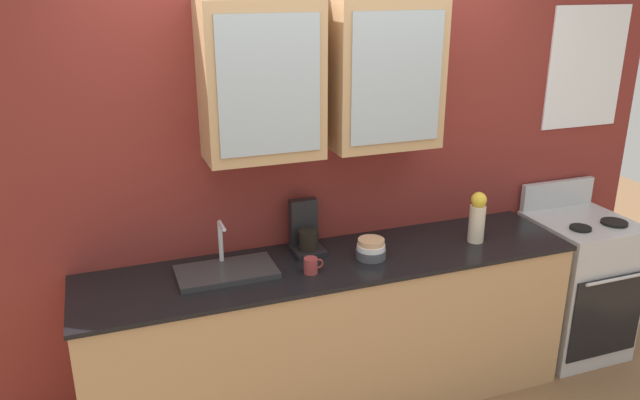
{
  "coord_description": "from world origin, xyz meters",
  "views": [
    {
      "loc": [
        -1.13,
        -2.85,
        2.35
      ],
      "look_at": [
        -0.08,
        0.0,
        1.27
      ],
      "focal_mm": 35.09,
      "sensor_mm": 36.0,
      "label": 1
    }
  ],
  "objects_px": {
    "stove_range": "(575,284)",
    "cup_near_sink": "(311,265)",
    "bowl_stack": "(371,249)",
    "vase": "(477,217)",
    "coffee_maker": "(306,233)",
    "sink_faucet": "(226,271)"
  },
  "relations": [
    {
      "from": "stove_range",
      "to": "cup_near_sink",
      "type": "height_order",
      "value": "stove_range"
    },
    {
      "from": "cup_near_sink",
      "to": "stove_range",
      "type": "bearing_deg",
      "value": 3.07
    },
    {
      "from": "bowl_stack",
      "to": "cup_near_sink",
      "type": "height_order",
      "value": "bowl_stack"
    },
    {
      "from": "vase",
      "to": "cup_near_sink",
      "type": "distance_m",
      "value": 1.04
    },
    {
      "from": "vase",
      "to": "coffee_maker",
      "type": "xyz_separation_m",
      "value": [
        -0.96,
        0.22,
        -0.04
      ]
    },
    {
      "from": "stove_range",
      "to": "vase",
      "type": "bearing_deg",
      "value": -177.17
    },
    {
      "from": "stove_range",
      "to": "bowl_stack",
      "type": "distance_m",
      "value": 1.58
    },
    {
      "from": "stove_range",
      "to": "coffee_maker",
      "type": "relative_size",
      "value": 3.76
    },
    {
      "from": "stove_range",
      "to": "bowl_stack",
      "type": "height_order",
      "value": "stove_range"
    },
    {
      "from": "stove_range",
      "to": "coffee_maker",
      "type": "height_order",
      "value": "coffee_maker"
    },
    {
      "from": "sink_faucet",
      "to": "bowl_stack",
      "type": "relative_size",
      "value": 3.08
    },
    {
      "from": "sink_faucet",
      "to": "bowl_stack",
      "type": "distance_m",
      "value": 0.79
    },
    {
      "from": "sink_faucet",
      "to": "coffee_maker",
      "type": "xyz_separation_m",
      "value": [
        0.48,
        0.14,
        0.09
      ]
    },
    {
      "from": "cup_near_sink",
      "to": "sink_faucet",
      "type": "bearing_deg",
      "value": 162.01
    },
    {
      "from": "vase",
      "to": "sink_faucet",
      "type": "bearing_deg",
      "value": 176.98
    },
    {
      "from": "vase",
      "to": "coffee_maker",
      "type": "bearing_deg",
      "value": 167.32
    },
    {
      "from": "sink_faucet",
      "to": "coffee_maker",
      "type": "bearing_deg",
      "value": 16.27
    },
    {
      "from": "vase",
      "to": "cup_near_sink",
      "type": "relative_size",
      "value": 2.82
    },
    {
      "from": "bowl_stack",
      "to": "coffee_maker",
      "type": "xyz_separation_m",
      "value": [
        -0.3,
        0.21,
        0.06
      ]
    },
    {
      "from": "vase",
      "to": "coffee_maker",
      "type": "height_order",
      "value": "vase"
    },
    {
      "from": "bowl_stack",
      "to": "cup_near_sink",
      "type": "bearing_deg",
      "value": -170.31
    },
    {
      "from": "cup_near_sink",
      "to": "coffee_maker",
      "type": "bearing_deg",
      "value": 76.67
    }
  ]
}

